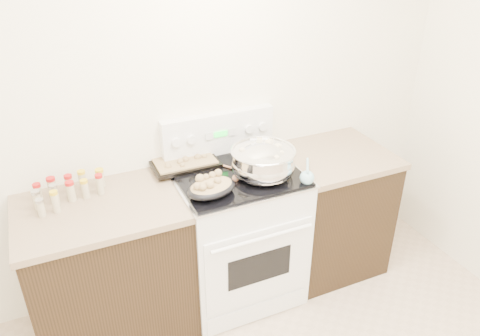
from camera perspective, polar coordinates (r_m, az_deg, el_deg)
room_shell at (r=1.27m, az=10.90°, el=-2.48°), size 4.10×3.60×2.75m
counter_left at (r=2.99m, az=-15.51°, el=-11.76°), size 0.93×0.67×0.92m
counter_right at (r=3.45m, az=10.76°, el=-5.01°), size 0.73×0.67×0.92m
kitchen_range at (r=3.13m, az=-0.41°, el=-7.77°), size 0.78×0.73×1.22m
mixing_bowl at (r=2.80m, az=2.83°, el=0.68°), size 0.40×0.40×0.23m
roasting_pan at (r=2.64m, az=-3.55°, el=-2.30°), size 0.33×0.27×0.12m
baking_sheet at (r=2.99m, az=-6.81°, el=0.83°), size 0.42×0.29×0.06m
wooden_spoon at (r=2.83m, az=-0.36°, el=-0.85°), size 0.18×0.23×0.04m
blue_ladle at (r=2.79m, az=8.17°, el=-1.01°), size 0.18×0.26×0.11m
spice_jars at (r=2.80m, az=-20.36°, el=-2.50°), size 0.40×0.23×0.13m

